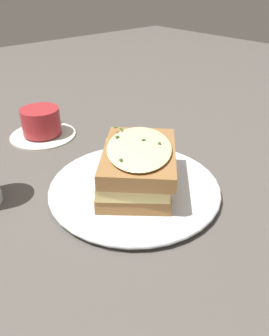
# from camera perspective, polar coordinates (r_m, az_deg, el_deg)

# --- Properties ---
(ground_plane) EXTENTS (2.40, 2.40, 0.00)m
(ground_plane) POSITION_cam_1_polar(r_m,az_deg,el_deg) (0.52, 2.70, -3.47)
(ground_plane) COLOR #514C47
(dinner_plate) EXTENTS (0.26, 0.26, 0.01)m
(dinner_plate) POSITION_cam_1_polar(r_m,az_deg,el_deg) (0.50, -0.00, -3.41)
(dinner_plate) COLOR white
(dinner_plate) RESTS_ON ground_plane
(sandwich) EXTENTS (0.18, 0.18, 0.07)m
(sandwich) POSITION_cam_1_polar(r_m,az_deg,el_deg) (0.48, 0.18, 0.50)
(sandwich) COLOR olive
(sandwich) RESTS_ON dinner_plate
(teacup_with_saucer) EXTENTS (0.13, 0.13, 0.06)m
(teacup_with_saucer) POSITION_cam_1_polar(r_m,az_deg,el_deg) (0.69, -15.84, 7.39)
(teacup_with_saucer) COLOR silver
(teacup_with_saucer) RESTS_ON ground_plane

